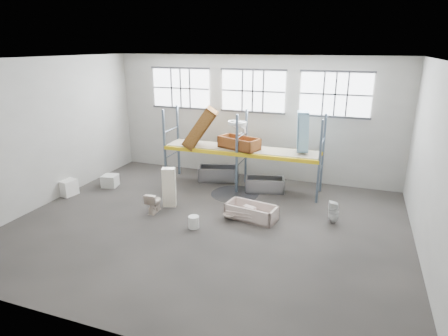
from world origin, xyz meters
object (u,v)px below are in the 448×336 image
at_px(steel_tub_left, 219,174).
at_px(steel_tub_right, 265,185).
at_px(rust_tub_flat, 239,143).
at_px(blue_tub_upright, 303,131).
at_px(bathtub_beige, 251,212).
at_px(cistern_tall, 169,187).
at_px(toilet_white, 334,212).
at_px(carton_near, 66,187).
at_px(toilet_beige, 154,202).
at_px(bucket, 194,222).

height_order(steel_tub_left, steel_tub_right, steel_tub_left).
relative_size(rust_tub_flat, blue_tub_upright, 1.09).
xyz_separation_m(bathtub_beige, cistern_tall, (-2.96, 0.02, 0.45)).
bearing_deg(bathtub_beige, steel_tub_left, 136.45).
distance_m(steel_tub_left, blue_tub_upright, 3.97).
height_order(toilet_white, carton_near, toilet_white).
bearing_deg(toilet_white, bathtub_beige, -86.41).
xyz_separation_m(bathtub_beige, steel_tub_left, (-2.27, 3.04, 0.06)).
distance_m(toilet_beige, carton_near, 3.90).
relative_size(rust_tub_flat, carton_near, 2.29).
xyz_separation_m(toilet_beige, bucket, (1.73, -0.62, -0.16)).
relative_size(toilet_beige, steel_tub_left, 0.44).
relative_size(bathtub_beige, blue_tub_upright, 1.14).
distance_m(steel_tub_right, rust_tub_flat, 1.88).
relative_size(steel_tub_right, carton_near, 2.15).
bearing_deg(bathtub_beige, blue_tub_upright, 78.18).
relative_size(steel_tub_right, blue_tub_upright, 1.02).
xyz_separation_m(bathtub_beige, toilet_white, (2.52, 0.60, 0.12)).
relative_size(steel_tub_left, carton_near, 2.39).
height_order(rust_tub_flat, bucket, rust_tub_flat).
relative_size(toilet_white, carton_near, 1.05).
xyz_separation_m(toilet_beige, toilet_white, (5.74, 1.22, 0.00)).
xyz_separation_m(toilet_beige, steel_tub_right, (3.04, 3.11, -0.09)).
xyz_separation_m(cistern_tall, steel_tub_right, (2.78, 2.48, -0.42)).
bearing_deg(bucket, steel_tub_left, 100.34).
height_order(toilet_beige, steel_tub_left, toilet_beige).
relative_size(toilet_white, rust_tub_flat, 0.46).
xyz_separation_m(bathtub_beige, steel_tub_right, (-0.18, 2.50, 0.03)).
relative_size(bathtub_beige, toilet_white, 2.27).
distance_m(toilet_beige, bucket, 1.85).
bearing_deg(steel_tub_left, steel_tub_right, -14.58).
relative_size(bucket, carton_near, 0.56).
height_order(rust_tub_flat, blue_tub_upright, blue_tub_upright).
distance_m(steel_tub_left, bucket, 4.35).
bearing_deg(toilet_beige, bathtub_beige, -171.56).
bearing_deg(bucket, blue_tub_upright, 57.16).
xyz_separation_m(rust_tub_flat, bucket, (-0.25, -3.74, -1.63)).
xyz_separation_m(bathtub_beige, rust_tub_flat, (-1.23, 2.51, 1.58)).
xyz_separation_m(toilet_white, carton_near, (-9.63, -0.94, -0.06)).
bearing_deg(bathtub_beige, steel_tub_right, 103.88).
height_order(blue_tub_upright, carton_near, blue_tub_upright).
xyz_separation_m(bucket, carton_near, (-5.62, 0.90, 0.10)).
distance_m(toilet_white, steel_tub_left, 5.37).
relative_size(bathtub_beige, carton_near, 2.38).
xyz_separation_m(steel_tub_left, bucket, (0.78, -4.27, -0.11)).
xyz_separation_m(toilet_beige, carton_near, (-3.89, 0.28, -0.06)).
bearing_deg(toilet_white, carton_near, -94.35).
bearing_deg(toilet_beige, carton_near, -6.44).
height_order(bathtub_beige, toilet_beige, toilet_beige).
xyz_separation_m(cistern_tall, steel_tub_left, (0.69, 3.02, -0.39)).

